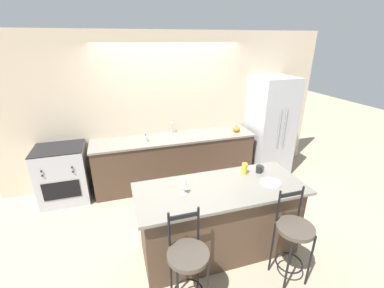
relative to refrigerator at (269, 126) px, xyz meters
name	(u,v)px	position (x,y,z in m)	size (l,w,h in m)	color
ground_plane	(181,191)	(-1.91, -0.30, -0.96)	(18.00, 18.00, 0.00)	tan
wall_back	(170,109)	(-1.91, 0.40, 0.39)	(6.00, 0.07, 2.70)	beige
back_counter	(175,160)	(-1.91, 0.08, -0.50)	(2.92, 0.68, 0.92)	#4C3828
sink_faucet	(172,126)	(-1.91, 0.28, 0.10)	(0.02, 0.13, 0.22)	#ADAFB5
kitchen_island	(219,219)	(-1.79, -1.77, -0.49)	(2.02, 0.84, 0.93)	#4C3828
refrigerator	(269,126)	(0.00, 0.00, 0.00)	(0.74, 0.78, 1.92)	#ADAFB5
oven_range	(63,174)	(-3.82, 0.06, -0.48)	(0.76, 0.66, 0.95)	#B7B7BC
bar_stool_near	(188,263)	(-2.38, -2.41, -0.37)	(0.40, 0.40, 1.10)	black
bar_stool_far	(293,236)	(-1.20, -2.39, -0.37)	(0.40, 0.40, 1.10)	black
dinner_plate	(271,182)	(-1.17, -1.85, -0.02)	(0.25, 0.25, 0.02)	white
wine_glass	(184,183)	(-2.24, -1.77, 0.12)	(0.07, 0.07, 0.20)	white
coffee_mug	(259,169)	(-1.16, -1.57, 0.02)	(0.12, 0.09, 0.10)	#232326
tumbler_cup	(244,169)	(-1.37, -1.55, 0.05)	(0.07, 0.07, 0.14)	gold
pumpkin_decoration	(236,129)	(-0.72, -0.01, 0.01)	(0.13, 0.13, 0.13)	orange
soap_bottle	(146,138)	(-2.43, 0.00, 0.02)	(0.06, 0.06, 0.13)	silver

